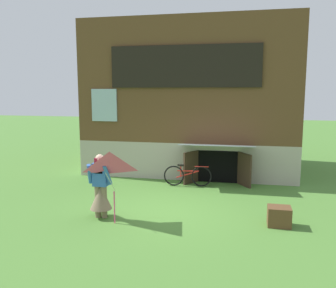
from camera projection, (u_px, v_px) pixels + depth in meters
ground_plane at (164, 209)px, 9.23m from camera, size 60.00×60.00×0.00m
log_house at (194, 98)px, 13.97m from camera, size 7.46×5.76×5.42m
person at (101, 191)px, 8.51m from camera, size 0.60×0.52×1.53m
kite at (110, 171)px, 7.82m from camera, size 1.08×1.02×1.60m
bicycle_red at (188, 176)px, 11.36m from camera, size 1.52×0.17×0.69m
wooden_crate at (279, 216)px, 8.03m from camera, size 0.50×0.43×0.44m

